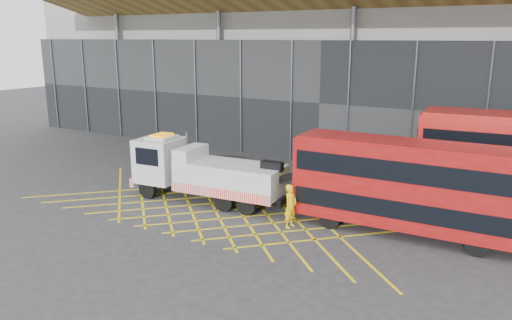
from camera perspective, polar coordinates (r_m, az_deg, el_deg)
The scene contains 6 objects.
ground_plane at distance 25.29m, azimuth -7.63°, elevation -5.16°, with size 120.00×120.00×0.00m, color #2D2D30.
road_markings at distance 24.37m, azimuth -4.66°, elevation -5.80°, with size 19.96×7.16×0.01m.
construction_building at distance 39.30m, azimuth 11.65°, elevation 14.76°, with size 55.00×23.97×18.00m.
recovery_truck at distance 25.50m, azimuth -6.15°, elevation -1.33°, with size 9.61×2.88×3.33m.
bus_towed at distance 21.83m, azimuth 17.22°, elevation -2.64°, with size 9.92×2.60×4.00m.
worker at distance 22.05m, azimuth 3.96°, elevation -5.27°, with size 0.71×0.47×1.95m, color yellow.
Camera 1 is at (14.94, -18.68, 8.20)m, focal length 35.00 mm.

